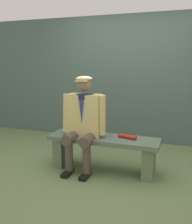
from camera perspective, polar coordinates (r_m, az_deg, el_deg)
The scene contains 5 objects.
ground_plane at distance 3.76m, azimuth 1.63°, elevation -12.80°, with size 30.00×30.00×0.00m, color #63784B.
bench at distance 3.64m, azimuth 1.66°, elevation -8.00°, with size 1.56×0.44×0.49m.
seated_man at distance 3.57m, azimuth -2.84°, elevation -1.71°, with size 0.64×0.58×1.34m.
rolled_magazine at distance 3.53m, azimuth 7.01°, elevation -5.49°, with size 0.05×0.05×0.27m, color #B21E1E.
stadium_wall at distance 5.04m, azimuth 7.56°, elevation 7.31°, with size 12.00×0.24×2.40m, color #495B57.
Camera 1 is at (-1.06, 3.27, 1.52)m, focal length 40.81 mm.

